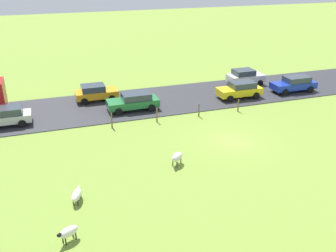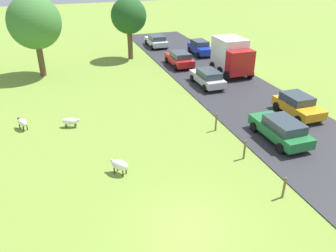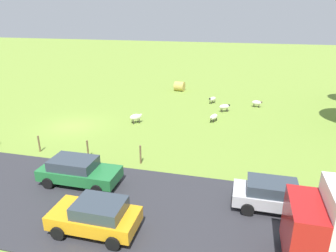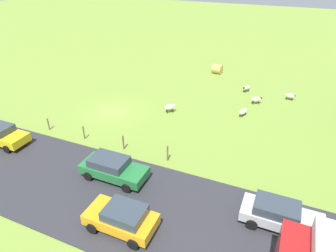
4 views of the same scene
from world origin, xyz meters
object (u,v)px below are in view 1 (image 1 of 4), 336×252
object	(u,v)px
sheep_1	(68,232)
car_0	(134,101)
car_1	(96,92)
car_6	(294,84)
car_2	(240,89)
sheep_0	(177,157)
car_4	(4,116)
sheep_2	(77,195)
car_3	(245,77)

from	to	relation	value
sheep_1	car_0	world-z (taller)	car_0
car_1	car_6	size ratio (longest dim) A/B	0.86
car_1	car_2	world-z (taller)	car_2
car_0	car_1	xyz separation A→B (m)	(3.54, 2.87, -0.00)
sheep_0	sheep_1	size ratio (longest dim) A/B	0.99
car_1	car_4	size ratio (longest dim) A/B	0.90
sheep_1	car_6	size ratio (longest dim) A/B	0.25
sheep_2	car_0	bearing A→B (deg)	-26.68
sheep_0	sheep_2	bearing A→B (deg)	107.54
sheep_1	car_2	size ratio (longest dim) A/B	0.27
car_1	car_6	xyz separation A→B (m)	(-3.73, -19.62, 0.01)
sheep_0	car_4	bearing A→B (deg)	46.80
sheep_2	car_3	distance (m)	25.21
car_6	sheep_0	bearing A→B (deg)	122.20
sheep_2	car_0	world-z (taller)	car_0
car_6	car_3	bearing A→B (deg)	45.68
car_3	sheep_0	bearing A→B (deg)	137.44
sheep_2	car_6	bearing A→B (deg)	-61.66
car_4	car_6	bearing A→B (deg)	-90.11
sheep_1	car_0	xyz separation A→B (m)	(15.81, -7.07, 0.31)
sheep_2	car_3	bearing A→B (deg)	-50.51
sheep_2	car_0	xyz separation A→B (m)	(12.65, -6.36, 0.40)
sheep_2	car_2	world-z (taller)	car_2
car_2	car_6	world-z (taller)	car_2
sheep_0	car_6	bearing A→B (deg)	-57.80
car_0	car_1	size ratio (longest dim) A/B	1.16
car_3	car_6	xyz separation A→B (m)	(-3.57, -3.66, -0.06)
car_0	car_3	bearing A→B (deg)	-75.54
car_2	car_3	bearing A→B (deg)	-35.69
car_4	sheep_0	bearing A→B (deg)	-133.20
sheep_1	car_2	bearing A→B (deg)	-48.37
sheep_2	car_0	distance (m)	14.17
sheep_0	car_4	distance (m)	15.21
car_4	car_6	xyz separation A→B (m)	(-0.06, -27.53, 0.02)
car_1	car_4	distance (m)	8.72
sheep_1	car_4	distance (m)	16.11
sheep_0	car_1	bearing A→B (deg)	12.71
car_2	car_3	world-z (taller)	car_3
car_1	car_2	bearing A→B (deg)	-105.19
sheep_1	car_0	distance (m)	17.32
car_2	car_4	distance (m)	21.37
sheep_0	sheep_2	size ratio (longest dim) A/B	0.87
car_3	car_4	bearing A→B (deg)	98.37
sheep_0	car_0	distance (m)	10.56
sheep_1	car_3	xyz separation A→B (m)	(19.19, -20.17, 0.38)
car_0	car_2	distance (m)	10.59
car_0	car_3	size ratio (longest dim) A/B	1.19
car_3	sheep_2	bearing A→B (deg)	129.49
sheep_0	sheep_1	distance (m)	9.07
sheep_0	sheep_1	bearing A→B (deg)	125.48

